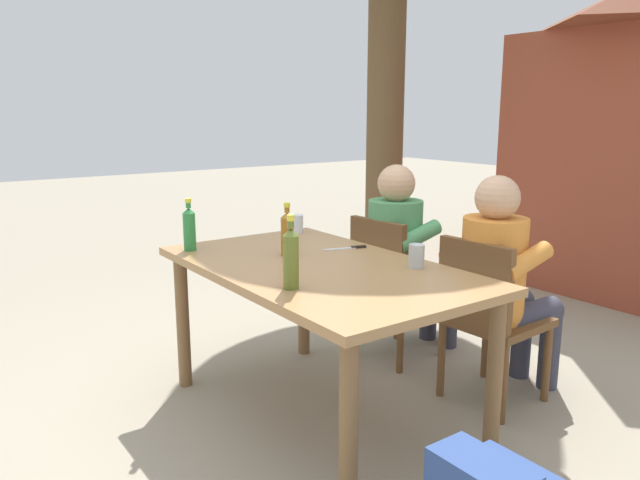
{
  "coord_description": "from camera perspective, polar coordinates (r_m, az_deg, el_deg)",
  "views": [
    {
      "loc": [
        2.26,
        -1.62,
        1.49
      ],
      "look_at": [
        0.0,
        0.0,
        0.9
      ],
      "focal_mm": 34.38,
      "sensor_mm": 36.0,
      "label": 1
    }
  ],
  "objects": [
    {
      "name": "person_in_plaid_shirt",
      "position": [
        3.25,
        16.63,
        -3.33
      ],
      "size": [
        0.47,
        0.62,
        1.18
      ],
      "color": "orange",
      "rests_on": "ground_plane"
    },
    {
      "name": "bottle_green",
      "position": [
        3.22,
        -12.07,
        1.09
      ],
      "size": [
        0.06,
        0.06,
        0.27
      ],
      "color": "#287A38",
      "rests_on": "dining_table"
    },
    {
      "name": "chair_far_right",
      "position": [
        3.21,
        15.31,
        -6.54
      ],
      "size": [
        0.47,
        0.47,
        0.87
      ],
      "color": "brown",
      "rests_on": "ground_plane"
    },
    {
      "name": "cup_glass",
      "position": [
        3.61,
        -2.23,
        1.5
      ],
      "size": [
        0.08,
        0.08,
        0.11
      ],
      "primitive_type": "cylinder",
      "color": "silver",
      "rests_on": "dining_table"
    },
    {
      "name": "cup_steel",
      "position": [
        2.85,
        8.97,
        -1.48
      ],
      "size": [
        0.07,
        0.07,
        0.11
      ],
      "primitive_type": "cylinder",
      "color": "#B2B7BC",
      "rests_on": "dining_table"
    },
    {
      "name": "person_in_white_shirt",
      "position": [
        3.72,
        7.85,
        -1.01
      ],
      "size": [
        0.47,
        0.62,
        1.18
      ],
      "color": "#4C935B",
      "rests_on": "ground_plane"
    },
    {
      "name": "bottle_olive",
      "position": [
        2.47,
        -2.72,
        -1.61
      ],
      "size": [
        0.06,
        0.06,
        0.31
      ],
      "color": "#566623",
      "rests_on": "dining_table"
    },
    {
      "name": "chair_far_left",
      "position": [
        3.69,
        6.6,
        -3.78
      ],
      "size": [
        0.47,
        0.47,
        0.87
      ],
      "color": "brown",
      "rests_on": "ground_plane"
    },
    {
      "name": "bottle_amber",
      "position": [
        3.04,
        -3.07,
        0.67
      ],
      "size": [
        0.06,
        0.06,
        0.26
      ],
      "color": "#996019",
      "rests_on": "dining_table"
    },
    {
      "name": "ground_plane",
      "position": [
        3.16,
        0.0,
        -16.11
      ],
      "size": [
        24.0,
        24.0,
        0.0
      ],
      "primitive_type": "plane",
      "color": "gray"
    },
    {
      "name": "dining_table",
      "position": [
        2.9,
        0.0,
        -4.14
      ],
      "size": [
        1.61,
        0.95,
        0.78
      ],
      "color": "#A37547",
      "rests_on": "ground_plane"
    },
    {
      "name": "table_knife",
      "position": [
        3.21,
        2.63,
        -0.75
      ],
      "size": [
        0.09,
        0.24,
        0.01
      ],
      "color": "silver",
      "rests_on": "dining_table"
    }
  ]
}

